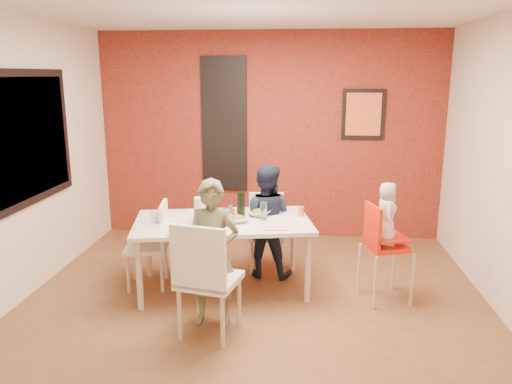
# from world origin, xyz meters

# --- Properties ---
(ground) EXTENTS (4.50, 4.50, 0.00)m
(ground) POSITION_xyz_m (0.00, 0.00, 0.00)
(ground) COLOR brown
(ground) RESTS_ON ground
(ceiling) EXTENTS (4.50, 4.50, 0.02)m
(ceiling) POSITION_xyz_m (0.00, 0.00, 2.70)
(ceiling) COLOR silver
(ceiling) RESTS_ON wall_back
(wall_back) EXTENTS (4.50, 0.02, 2.70)m
(wall_back) POSITION_xyz_m (0.00, 2.25, 1.35)
(wall_back) COLOR beige
(wall_back) RESTS_ON ground
(wall_front) EXTENTS (4.50, 0.02, 2.70)m
(wall_front) POSITION_xyz_m (0.00, -2.25, 1.35)
(wall_front) COLOR beige
(wall_front) RESTS_ON ground
(wall_left) EXTENTS (0.02, 4.50, 2.70)m
(wall_left) POSITION_xyz_m (-2.25, 0.00, 1.35)
(wall_left) COLOR beige
(wall_left) RESTS_ON ground
(brick_accent_wall) EXTENTS (4.50, 0.02, 2.70)m
(brick_accent_wall) POSITION_xyz_m (0.00, 2.23, 1.35)
(brick_accent_wall) COLOR maroon
(brick_accent_wall) RESTS_ON ground
(picture_window_frame) EXTENTS (0.05, 1.70, 1.30)m
(picture_window_frame) POSITION_xyz_m (-2.22, 0.20, 1.55)
(picture_window_frame) COLOR black
(picture_window_frame) RESTS_ON wall_left
(picture_window_pane) EXTENTS (0.02, 1.55, 1.15)m
(picture_window_pane) POSITION_xyz_m (-2.21, 0.20, 1.55)
(picture_window_pane) COLOR black
(picture_window_pane) RESTS_ON wall_left
(glassblock_strip) EXTENTS (0.55, 0.03, 1.70)m
(glassblock_strip) POSITION_xyz_m (-0.60, 2.21, 1.50)
(glassblock_strip) COLOR silver
(glassblock_strip) RESTS_ON wall_back
(glassblock_surround) EXTENTS (0.60, 0.03, 1.76)m
(glassblock_surround) POSITION_xyz_m (-0.60, 2.21, 1.50)
(glassblock_surround) COLOR black
(glassblock_surround) RESTS_ON wall_back
(art_print_frame) EXTENTS (0.54, 0.03, 0.64)m
(art_print_frame) POSITION_xyz_m (1.20, 2.21, 1.65)
(art_print_frame) COLOR black
(art_print_frame) RESTS_ON wall_back
(art_print_canvas) EXTENTS (0.44, 0.01, 0.54)m
(art_print_canvas) POSITION_xyz_m (1.20, 2.19, 1.65)
(art_print_canvas) COLOR orange
(art_print_canvas) RESTS_ON wall_back
(dining_table) EXTENTS (1.89, 1.28, 0.72)m
(dining_table) POSITION_xyz_m (-0.34, 0.41, 0.66)
(dining_table) COLOR silver
(dining_table) RESTS_ON ground
(chair_near) EXTENTS (0.56, 0.56, 1.00)m
(chair_near) POSITION_xyz_m (-0.33, -0.59, 0.56)
(chair_near) COLOR silver
(chair_near) RESTS_ON ground
(chair_far) EXTENTS (0.42, 0.42, 0.85)m
(chair_far) POSITION_xyz_m (0.05, 1.04, 0.47)
(chair_far) COLOR silver
(chair_far) RESTS_ON ground
(chair_left) EXTENTS (0.46, 0.46, 0.88)m
(chair_left) POSITION_xyz_m (-1.06, 0.41, 0.49)
(chair_left) COLOR silver
(chair_left) RESTS_ON ground
(high_chair) EXTENTS (0.50, 0.50, 0.96)m
(high_chair) POSITION_xyz_m (1.21, 0.29, 0.58)
(high_chair) COLOR red
(high_chair) RESTS_ON ground
(child_near) EXTENTS (0.50, 0.36, 1.30)m
(child_near) POSITION_xyz_m (-0.31, -0.34, 0.65)
(child_near) COLOR brown
(child_near) RESTS_ON ground
(child_far) EXTENTS (0.65, 0.54, 1.23)m
(child_far) POSITION_xyz_m (0.05, 0.80, 0.62)
(child_far) COLOR #161C31
(child_far) RESTS_ON ground
(toddler) EXTENTS (0.19, 0.29, 0.60)m
(toddler) POSITION_xyz_m (1.24, 0.30, 0.87)
(toddler) COLOR beige
(toddler) RESTS_ON high_chair
(plate_near_left) EXTENTS (0.21, 0.21, 0.01)m
(plate_near_left) POSITION_xyz_m (-0.68, -0.04, 0.73)
(plate_near_left) COLOR white
(plate_near_left) RESTS_ON dining_table
(plate_far_mid) EXTENTS (0.26, 0.26, 0.01)m
(plate_far_mid) POSITION_xyz_m (-0.30, 0.78, 0.73)
(plate_far_mid) COLOR white
(plate_far_mid) RESTS_ON dining_table
(plate_near_right) EXTENTS (0.25, 0.25, 0.01)m
(plate_near_right) POSITION_xyz_m (0.19, 0.22, 0.73)
(plate_near_right) COLOR white
(plate_near_right) RESTS_ON dining_table
(plate_far_left) EXTENTS (0.31, 0.31, 0.01)m
(plate_far_left) POSITION_xyz_m (-1.00, 0.57, 0.73)
(plate_far_left) COLOR white
(plate_far_left) RESTS_ON dining_table
(salad_bowl_a) EXTENTS (0.30, 0.30, 0.06)m
(salad_bowl_a) POSITION_xyz_m (-0.19, 0.38, 0.75)
(salad_bowl_a) COLOR white
(salad_bowl_a) RESTS_ON dining_table
(salad_bowl_b) EXTENTS (0.29, 0.29, 0.06)m
(salad_bowl_b) POSITION_xyz_m (0.00, 0.62, 0.75)
(salad_bowl_b) COLOR white
(salad_bowl_b) RESTS_ON dining_table
(wine_bottle) EXTENTS (0.08, 0.08, 0.29)m
(wine_bottle) POSITION_xyz_m (-0.16, 0.45, 0.87)
(wine_bottle) COLOR black
(wine_bottle) RESTS_ON dining_table
(wine_glass_a) EXTENTS (0.06, 0.06, 0.18)m
(wine_glass_a) POSITION_xyz_m (-0.28, 0.23, 0.81)
(wine_glass_a) COLOR white
(wine_glass_a) RESTS_ON dining_table
(wine_glass_b) EXTENTS (0.07, 0.07, 0.19)m
(wine_glass_b) POSITION_xyz_m (0.06, 0.47, 0.82)
(wine_glass_b) COLOR silver
(wine_glass_b) RESTS_ON dining_table
(paper_towel_roll) EXTENTS (0.11, 0.11, 0.25)m
(paper_towel_roll) POSITION_xyz_m (-0.56, 0.33, 0.85)
(paper_towel_roll) COLOR silver
(paper_towel_roll) RESTS_ON dining_table
(condiment_red) EXTENTS (0.03, 0.03, 0.13)m
(condiment_red) POSITION_xyz_m (-0.24, 0.41, 0.79)
(condiment_red) COLOR red
(condiment_red) RESTS_ON dining_table
(condiment_green) EXTENTS (0.04, 0.04, 0.14)m
(condiment_green) POSITION_xyz_m (-0.27, 0.47, 0.79)
(condiment_green) COLOR #347426
(condiment_green) RESTS_ON dining_table
(condiment_brown) EXTENTS (0.03, 0.03, 0.13)m
(condiment_brown) POSITION_xyz_m (-0.20, 0.51, 0.79)
(condiment_brown) COLOR brown
(condiment_brown) RESTS_ON dining_table
(sippy_cup) EXTENTS (0.06, 0.06, 0.10)m
(sippy_cup) POSITION_xyz_m (0.43, 0.64, 0.77)
(sippy_cup) COLOR orange
(sippy_cup) RESTS_ON dining_table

